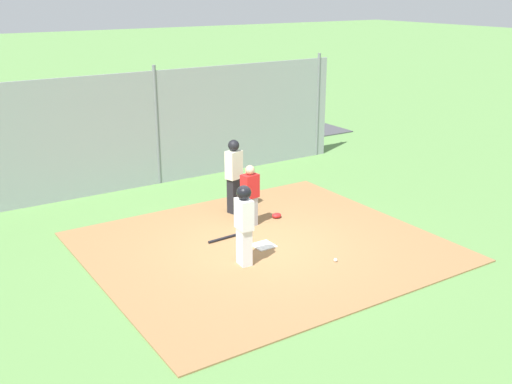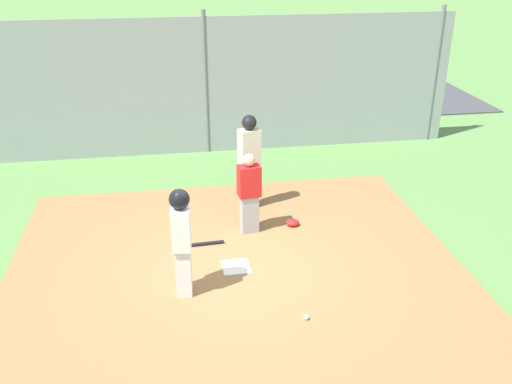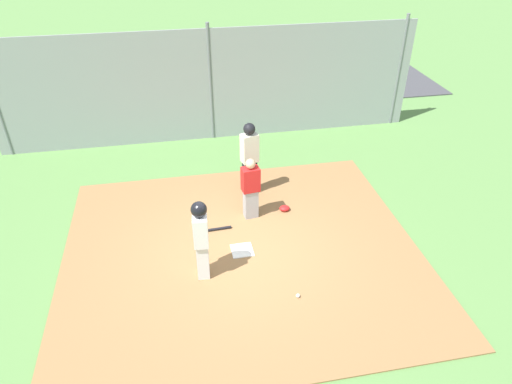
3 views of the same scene
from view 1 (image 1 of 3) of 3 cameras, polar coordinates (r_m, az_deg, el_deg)
The scene contains 12 objects.
ground_plane at distance 13.14m, azimuth 0.72°, elevation -5.22°, with size 140.00×140.00×0.00m, color #5B8947.
dirt_infield at distance 13.14m, azimuth 0.72°, elevation -5.16°, with size 7.20×6.40×0.03m, color olive.
home_plate at distance 13.13m, azimuth 0.72°, elevation -5.06°, with size 0.44×0.44×0.02m, color white.
catcher at distance 13.96m, azimuth -0.58°, elevation -0.30°, with size 0.41×0.31×1.47m.
umpire at distance 14.74m, azimuth -2.09°, elevation 1.68°, with size 0.44×0.35×1.85m.
runner at distance 11.92m, azimuth -1.13°, elevation -2.65°, with size 0.29×0.40×1.67m.
baseball_bat at distance 13.47m, azimuth -2.98°, elevation -4.35°, with size 0.06×0.06×0.83m, color black.
catcher_mask at distance 14.67m, azimuth 1.95°, elevation -2.23°, with size 0.24×0.20×0.12m, color red.
baseball at distance 12.49m, azimuth 7.51°, elevation -6.38°, with size 0.07×0.07×0.07m, color white.
backstop_fence at distance 17.17m, azimuth -9.31°, elevation 5.94°, with size 12.00×0.10×3.35m.
parking_lot at distance 21.59m, azimuth -13.93°, elevation 3.93°, with size 18.00×5.20×0.04m, color #424247.
parked_car_dark at distance 22.02m, azimuth -13.94°, elevation 5.81°, with size 4.28×2.05×1.28m.
Camera 1 is at (6.67, 9.99, 5.34)m, focal length 42.42 mm.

